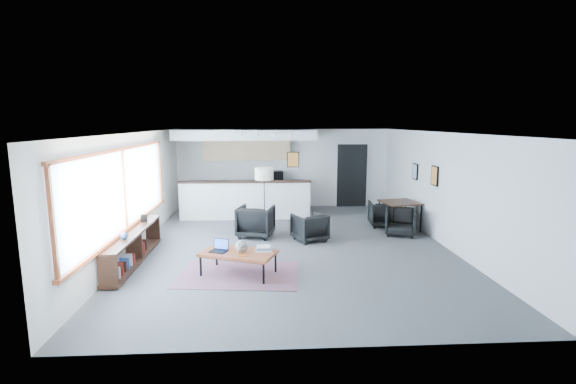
{
  "coord_description": "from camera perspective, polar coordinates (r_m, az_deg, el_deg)",
  "views": [
    {
      "loc": [
        -0.63,
        -9.35,
        2.84
      ],
      "look_at": [
        -0.08,
        0.4,
        1.19
      ],
      "focal_mm": 26.0,
      "sensor_mm": 36.0,
      "label": 1
    }
  ],
  "objects": [
    {
      "name": "room",
      "position": [
        9.49,
        0.59,
        0.27
      ],
      "size": [
        7.02,
        9.02,
        2.62
      ],
      "color": "#4B4B4D",
      "rests_on": "ground"
    },
    {
      "name": "window",
      "position": [
        9.02,
        -21.52,
        0.1
      ],
      "size": [
        0.1,
        5.95,
        1.66
      ],
      "color": "#8CBFFF",
      "rests_on": "room"
    },
    {
      "name": "console",
      "position": [
        9.07,
        -20.39,
        -7.1
      ],
      "size": [
        0.35,
        3.0,
        0.8
      ],
      "color": "#331B12",
      "rests_on": "floor"
    },
    {
      "name": "kitchenette",
      "position": [
        13.15,
        -5.73,
        3.17
      ],
      "size": [
        4.2,
        1.96,
        2.6
      ],
      "color": "white",
      "rests_on": "floor"
    },
    {
      "name": "doorway",
      "position": [
        14.19,
        8.69,
        2.35
      ],
      "size": [
        1.1,
        0.12,
        2.15
      ],
      "color": "black",
      "rests_on": "room"
    },
    {
      "name": "track_light",
      "position": [
        11.55,
        -3.09,
        8.04
      ],
      "size": [
        1.6,
        0.07,
        0.15
      ],
      "color": "silver",
      "rests_on": "room"
    },
    {
      "name": "wall_art_lower",
      "position": [
        10.65,
        19.41,
        2.11
      ],
      "size": [
        0.03,
        0.38,
        0.48
      ],
      "color": "black",
      "rests_on": "room"
    },
    {
      "name": "wall_art_upper",
      "position": [
        11.86,
        17.0,
        2.7
      ],
      "size": [
        0.03,
        0.34,
        0.44
      ],
      "color": "black",
      "rests_on": "room"
    },
    {
      "name": "kilim_rug",
      "position": [
        8.04,
        -6.74,
        -11.09
      ],
      "size": [
        2.38,
        1.74,
        0.01
      ],
      "rotation": [
        0.0,
        0.0,
        -0.1
      ],
      "color": "brown",
      "rests_on": "floor"
    },
    {
      "name": "coffee_table",
      "position": [
        7.91,
        -6.79,
        -8.36
      ],
      "size": [
        1.52,
        1.17,
        0.44
      ],
      "rotation": [
        0.0,
        0.0,
        -0.37
      ],
      "color": "brown",
      "rests_on": "floor"
    },
    {
      "name": "laptop",
      "position": [
        7.99,
        -9.3,
        -7.5
      ],
      "size": [
        0.38,
        0.35,
        0.22
      ],
      "rotation": [
        0.0,
        0.0,
        -0.41
      ],
      "color": "black",
      "rests_on": "coffee_table"
    },
    {
      "name": "ceramic_pot",
      "position": [
        7.84,
        -6.37,
        -7.35
      ],
      "size": [
        0.24,
        0.24,
        0.24
      ],
      "rotation": [
        0.0,
        0.0,
        0.22
      ],
      "color": "gray",
      "rests_on": "coffee_table"
    },
    {
      "name": "book_stack",
      "position": [
        7.91,
        -3.32,
        -7.73
      ],
      "size": [
        0.31,
        0.26,
        0.09
      ],
      "rotation": [
        0.0,
        0.0,
        -0.04
      ],
      "color": "silver",
      "rests_on": "coffee_table"
    },
    {
      "name": "coaster",
      "position": [
        7.68,
        -6.11,
        -8.62
      ],
      "size": [
        0.13,
        0.13,
        0.01
      ],
      "rotation": [
        0.0,
        0.0,
        0.33
      ],
      "color": "#E5590C",
      "rests_on": "coffee_table"
    },
    {
      "name": "armchair_left",
      "position": [
        10.42,
        -4.43,
        -3.8
      ],
      "size": [
        0.99,
        0.96,
        0.86
      ],
      "primitive_type": "imported",
      "rotation": [
        0.0,
        0.0,
        2.9
      ],
      "color": "black",
      "rests_on": "floor"
    },
    {
      "name": "armchair_right",
      "position": [
        10.07,
        2.98,
        -4.64
      ],
      "size": [
        0.92,
        0.89,
        0.73
      ],
      "primitive_type": "imported",
      "rotation": [
        0.0,
        0.0,
        3.56
      ],
      "color": "black",
      "rests_on": "floor"
    },
    {
      "name": "floor_lamp",
      "position": [
        10.75,
        -3.29,
        2.19
      ],
      "size": [
        0.61,
        0.61,
        1.67
      ],
      "rotation": [
        0.0,
        0.0,
        -0.33
      ],
      "color": "black",
      "rests_on": "floor"
    },
    {
      "name": "dining_table",
      "position": [
        11.41,
        15.06,
        -1.61
      ],
      "size": [
        1.05,
        1.05,
        0.75
      ],
      "rotation": [
        0.0,
        0.0,
        0.19
      ],
      "color": "#331B12",
      "rests_on": "floor"
    },
    {
      "name": "dining_chair_near",
      "position": [
        10.92,
        15.11,
        -4.08
      ],
      "size": [
        0.77,
        0.75,
        0.64
      ],
      "primitive_type": "imported",
      "rotation": [
        0.0,
        0.0,
        -0.32
      ],
      "color": "black",
      "rests_on": "floor"
    },
    {
      "name": "dining_chair_far",
      "position": [
        11.75,
        12.88,
        -3.02
      ],
      "size": [
        0.67,
        0.63,
        0.64
      ],
      "primitive_type": "imported",
      "rotation": [
        0.0,
        0.0,
        3.06
      ],
      "color": "black",
      "rests_on": "floor"
    },
    {
      "name": "microwave",
      "position": [
        13.61,
        -1.99,
        2.36
      ],
      "size": [
        0.61,
        0.39,
        0.39
      ],
      "primitive_type": "imported",
      "rotation": [
        0.0,
        0.0,
        0.13
      ],
      "color": "black",
      "rests_on": "kitchenette"
    }
  ]
}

